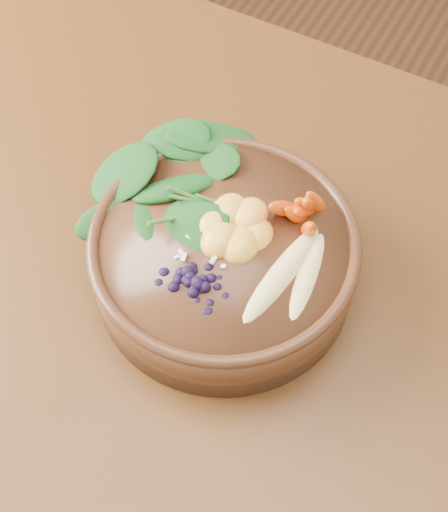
{
  "coord_description": "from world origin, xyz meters",
  "views": [
    {
      "loc": [
        0.15,
        -0.45,
        1.54
      ],
      "look_at": [
        -0.08,
        -0.03,
        0.8
      ],
      "focal_mm": 50.0,
      "sensor_mm": 36.0,
      "label": 1
    }
  ],
  "objects_px": {
    "kale_heap": "(219,172)",
    "carrot_cluster": "(307,189)",
    "blueberry_pile": "(194,272)",
    "banana_halves": "(296,267)",
    "stoneware_bowl": "(224,260)",
    "dining_table": "(282,320)",
    "mandarin_cluster": "(235,221)"
  },
  "relations": [
    {
      "from": "dining_table",
      "to": "banana_halves",
      "type": "height_order",
      "value": "banana_halves"
    },
    {
      "from": "carrot_cluster",
      "to": "blueberry_pile",
      "type": "distance_m",
      "value": 0.17
    },
    {
      "from": "carrot_cluster",
      "to": "banana_halves",
      "type": "relative_size",
      "value": 0.49
    },
    {
      "from": "stoneware_bowl",
      "to": "banana_halves",
      "type": "height_order",
      "value": "banana_halves"
    },
    {
      "from": "banana_halves",
      "to": "blueberry_pile",
      "type": "bearing_deg",
      "value": -141.51
    },
    {
      "from": "banana_halves",
      "to": "carrot_cluster",
      "type": "bearing_deg",
      "value": 113.06
    },
    {
      "from": "blueberry_pile",
      "to": "stoneware_bowl",
      "type": "bearing_deg",
      "value": 88.73
    },
    {
      "from": "kale_heap",
      "to": "mandarin_cluster",
      "type": "xyz_separation_m",
      "value": [
        0.05,
        -0.05,
        -0.01
      ]
    },
    {
      "from": "banana_halves",
      "to": "mandarin_cluster",
      "type": "relative_size",
      "value": 1.77
    },
    {
      "from": "dining_table",
      "to": "blueberry_pile",
      "type": "xyz_separation_m",
      "value": [
        -0.08,
        -0.1,
        0.2
      ]
    },
    {
      "from": "dining_table",
      "to": "kale_heap",
      "type": "bearing_deg",
      "value": 160.56
    },
    {
      "from": "blueberry_pile",
      "to": "dining_table",
      "type": "bearing_deg",
      "value": 50.88
    },
    {
      "from": "carrot_cluster",
      "to": "stoneware_bowl",
      "type": "bearing_deg",
      "value": -123.69
    },
    {
      "from": "blueberry_pile",
      "to": "carrot_cluster",
      "type": "bearing_deg",
      "value": 66.32
    },
    {
      "from": "stoneware_bowl",
      "to": "carrot_cluster",
      "type": "relative_size",
      "value": 3.62
    },
    {
      "from": "kale_heap",
      "to": "blueberry_pile",
      "type": "bearing_deg",
      "value": -72.33
    },
    {
      "from": "stoneware_bowl",
      "to": "mandarin_cluster",
      "type": "height_order",
      "value": "mandarin_cluster"
    },
    {
      "from": "dining_table",
      "to": "mandarin_cluster",
      "type": "height_order",
      "value": "mandarin_cluster"
    },
    {
      "from": "blueberry_pile",
      "to": "banana_halves",
      "type": "bearing_deg",
      "value": 34.35
    },
    {
      "from": "dining_table",
      "to": "carrot_cluster",
      "type": "relative_size",
      "value": 17.63
    },
    {
      "from": "stoneware_bowl",
      "to": "blueberry_pile",
      "type": "xyz_separation_m",
      "value": [
        -0.0,
        -0.07,
        0.07
      ]
    },
    {
      "from": "stoneware_bowl",
      "to": "banana_halves",
      "type": "distance_m",
      "value": 0.11
    },
    {
      "from": "kale_heap",
      "to": "mandarin_cluster",
      "type": "relative_size",
      "value": 2.07
    },
    {
      "from": "banana_halves",
      "to": "stoneware_bowl",
      "type": "bearing_deg",
      "value": -177.26
    },
    {
      "from": "dining_table",
      "to": "carrot_cluster",
      "type": "xyz_separation_m",
      "value": [
        -0.01,
        0.06,
        0.23
      ]
    },
    {
      "from": "kale_heap",
      "to": "carrot_cluster",
      "type": "bearing_deg",
      "value": 6.38
    },
    {
      "from": "stoneware_bowl",
      "to": "banana_halves",
      "type": "xyz_separation_m",
      "value": [
        0.09,
        -0.0,
        0.06
      ]
    },
    {
      "from": "dining_table",
      "to": "banana_halves",
      "type": "distance_m",
      "value": 0.2
    },
    {
      "from": "dining_table",
      "to": "mandarin_cluster",
      "type": "bearing_deg",
      "value": -173.75
    },
    {
      "from": "dining_table",
      "to": "kale_heap",
      "type": "xyz_separation_m",
      "value": [
        -0.12,
        0.04,
        0.21
      ]
    },
    {
      "from": "stoneware_bowl",
      "to": "kale_heap",
      "type": "relative_size",
      "value": 1.53
    },
    {
      "from": "banana_halves",
      "to": "dining_table",
      "type": "bearing_deg",
      "value": 124.64
    }
  ]
}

